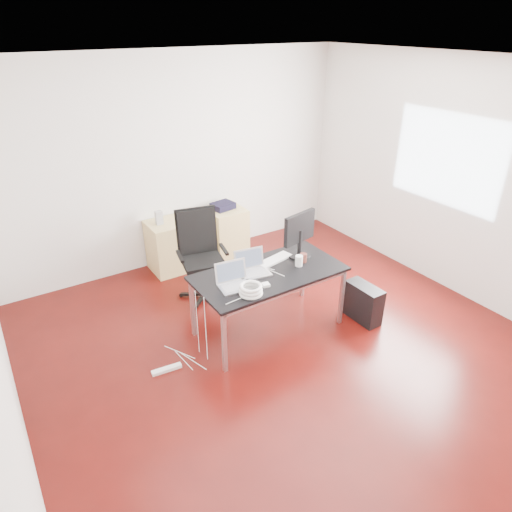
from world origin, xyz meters
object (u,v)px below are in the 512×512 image
desk (269,276)px  pc_tower (363,303)px  filing_cabinet_left (169,246)px  office_chair (201,251)px  filing_cabinet_right (226,232)px

desk → pc_tower: (1.02, -0.43, -0.46)m
desk → filing_cabinet_left: 1.94m
office_chair → filing_cabinet_right: bearing=57.4°
filing_cabinet_right → pc_tower: 2.36m
pc_tower → filing_cabinet_left: bearing=120.4°
desk → pc_tower: 1.20m
desk → filing_cabinet_left: (-0.38, 1.87, -0.33)m
filing_cabinet_right → desk: bearing=-105.7°
filing_cabinet_left → pc_tower: 2.70m
filing_cabinet_right → pc_tower: bearing=-77.9°
desk → filing_cabinet_right: (0.53, 1.87, -0.33)m
desk → filing_cabinet_right: size_ratio=2.29×
desk → filing_cabinet_right: bearing=74.3°
desk → filing_cabinet_left: bearing=101.4°
office_chair → filing_cabinet_left: size_ratio=1.54×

